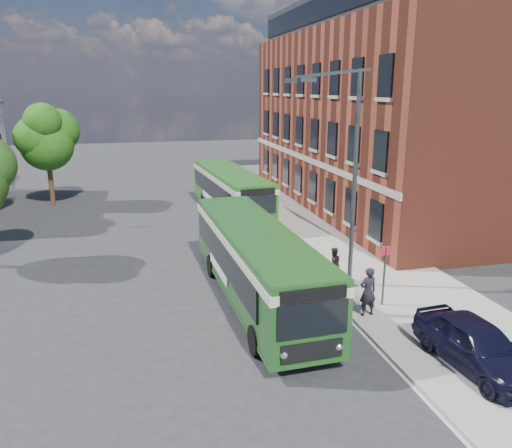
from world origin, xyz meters
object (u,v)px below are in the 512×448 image
object	(u,v)px
bus_rear	(230,188)
bus_front	(255,257)
street_lamp	(346,178)
parked_car	(476,344)

from	to	relation	value
bus_rear	bus_front	bearing A→B (deg)	-96.86
street_lamp	parked_car	distance (m)	8.06
bus_rear	parked_car	bearing A→B (deg)	-80.32
bus_front	parked_car	xyz separation A→B (m)	(5.16, -6.63, -0.93)
bus_rear	street_lamp	bearing A→B (deg)	-80.91
bus_front	parked_car	world-z (taller)	bus_front
street_lamp	parked_car	xyz separation A→B (m)	(1.32, -6.93, -3.89)
bus_front	bus_rear	bearing A→B (deg)	83.14
bus_front	bus_rear	distance (m)	13.96
bus_rear	parked_car	world-z (taller)	bus_rear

